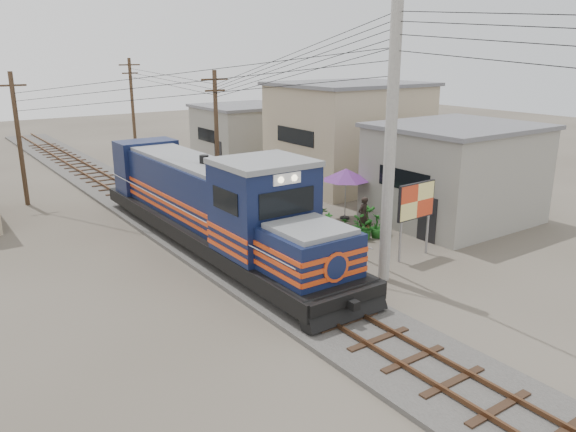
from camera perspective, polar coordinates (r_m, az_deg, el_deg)
ground at (r=19.12m, az=0.99°, el=-8.25°), size 120.00×120.00×0.00m
ballast at (r=27.31m, az=-11.41°, el=-0.74°), size 3.60×70.00×0.16m
track at (r=27.25m, az=-11.43°, el=-0.38°), size 1.15×70.00×0.12m
locomotive at (r=23.31m, az=-7.63°, el=0.99°), size 3.16×17.22×4.27m
utility_pole_main at (r=19.52m, az=10.36°, el=7.37°), size 0.40×0.40×10.00m
wooden_pole_mid at (r=31.98m, az=-7.28°, el=8.55°), size 1.60×0.24×7.00m
wooden_pole_far at (r=44.84m, az=-15.51°, el=10.65°), size 1.60×0.24×7.50m
wooden_pole_left at (r=32.76m, az=-25.68°, el=7.27°), size 1.60×0.24×7.00m
power_lines at (r=24.70m, az=-11.26°, el=15.15°), size 9.65×19.00×3.30m
shophouse_front at (r=28.18m, az=16.60°, el=4.22°), size 7.35×6.30×4.70m
shophouse_mid at (r=34.91m, az=6.14°, el=8.30°), size 8.40×7.35×6.20m
shophouse_back at (r=42.25m, az=-4.48°, el=8.38°), size 6.30×6.30×4.20m
billboard at (r=22.50m, az=12.91°, el=1.29°), size 2.00×0.22×3.09m
market_umbrella at (r=27.36m, az=5.91°, el=4.19°), size 2.84×2.84×2.54m
vendor at (r=25.63m, az=7.63°, el=0.10°), size 0.68×0.51×1.69m
plant_nursery at (r=25.27m, az=5.92°, el=-0.91°), size 3.33×3.08×1.13m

